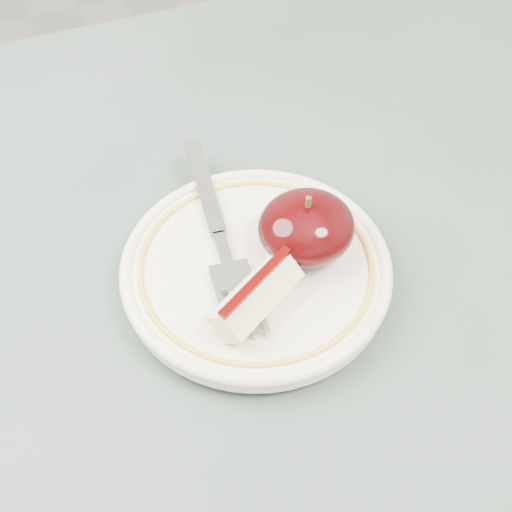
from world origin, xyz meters
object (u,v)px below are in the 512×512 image
object	(u,v)px
plate	(256,269)
apple_half	(306,227)
table	(201,491)
fork	(219,235)

from	to	relation	value
plate	apple_half	world-z (taller)	apple_half
table	fork	distance (m)	0.18
table	plate	bearing A→B (deg)	51.30
plate	fork	distance (m)	0.04
apple_half	fork	size ratio (longest dim) A/B	0.36
apple_half	fork	xyz separation A→B (m)	(-0.05, 0.03, -0.02)
table	fork	xyz separation A→B (m)	(0.06, 0.13, 0.11)
plate	apple_half	distance (m)	0.05
plate	apple_half	xyz separation A→B (m)	(0.04, 0.00, 0.02)
table	apple_half	world-z (taller)	apple_half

